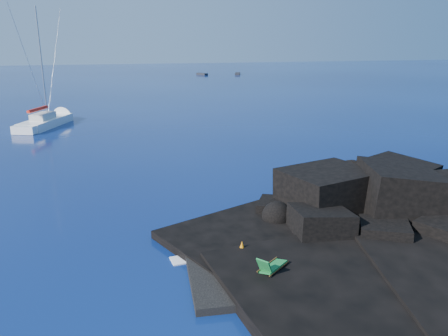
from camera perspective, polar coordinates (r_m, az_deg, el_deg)
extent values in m
plane|color=#040E3D|center=(19.93, -4.87, -15.61)|extent=(400.00, 400.00, 0.00)
cube|color=black|center=(21.48, 7.04, -13.14)|extent=(9.08, 6.86, 0.70)
cube|color=white|center=(21.81, 3.78, -11.43)|extent=(2.25, 1.92, 0.05)
cone|color=orange|center=(22.06, 2.36, -10.26)|extent=(0.52, 0.52, 0.61)
cube|color=black|center=(143.73, -2.88, 12.05)|extent=(3.07, 4.65, 0.60)
cube|color=black|center=(145.19, 1.79, 12.10)|extent=(3.10, 5.08, 0.65)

